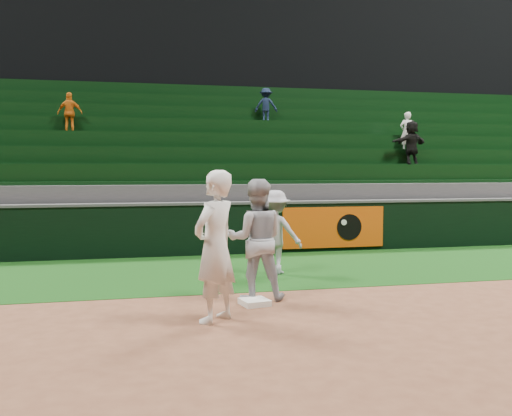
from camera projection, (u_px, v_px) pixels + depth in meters
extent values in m
plane|color=brown|center=(262.00, 306.00, 8.51)|extent=(70.00, 70.00, 0.00)
cube|color=#0D370D|center=(227.00, 270.00, 11.42)|extent=(36.00, 4.20, 0.01)
cube|color=black|center=(171.00, 78.00, 25.07)|extent=(40.00, 12.00, 12.00)
cube|color=white|center=(255.00, 302.00, 8.54)|extent=(0.46, 0.46, 0.09)
imported|color=white|center=(215.00, 246.00, 7.56)|extent=(0.87, 0.86, 2.03)
imported|color=#A5A7B0|center=(256.00, 240.00, 8.86)|extent=(1.02, 0.85, 1.88)
imported|color=#A3A4B0|center=(275.00, 232.00, 11.01)|extent=(1.20, 1.08, 1.62)
cube|color=black|center=(211.00, 229.00, 13.52)|extent=(36.00, 0.35, 1.20)
cube|color=#D84C0A|center=(334.00, 227.00, 14.00)|extent=(2.60, 0.05, 1.00)
cylinder|color=black|center=(349.00, 227.00, 14.06)|extent=(0.64, 0.02, 0.64)
cylinder|color=white|center=(344.00, 222.00, 14.00)|extent=(0.14, 0.02, 0.14)
cube|color=#424244|center=(211.00, 203.00, 13.48)|extent=(36.00, 0.40, 0.06)
cube|color=#3C3C3E|center=(207.00, 217.00, 14.21)|extent=(36.00, 0.85, 1.65)
cube|color=black|center=(206.00, 174.00, 14.39)|extent=(36.00, 0.14, 0.50)
cube|color=black|center=(207.00, 183.00, 14.23)|extent=(36.00, 0.45, 0.08)
cube|color=#3C3C3E|center=(203.00, 206.00, 15.02)|extent=(36.00, 0.85, 2.10)
cube|color=black|center=(201.00, 157.00, 15.18)|extent=(36.00, 0.14, 0.50)
cube|color=black|center=(202.00, 165.00, 15.03)|extent=(36.00, 0.45, 0.08)
cube|color=#3C3C3E|center=(199.00, 196.00, 15.84)|extent=(36.00, 0.85, 2.55)
cube|color=black|center=(197.00, 141.00, 15.98)|extent=(36.00, 0.14, 0.50)
cube|color=black|center=(198.00, 149.00, 15.83)|extent=(36.00, 0.45, 0.08)
cube|color=#3C3C3E|center=(195.00, 187.00, 16.65)|extent=(36.00, 0.85, 3.00)
cube|color=black|center=(194.00, 127.00, 16.77)|extent=(36.00, 0.14, 0.50)
cube|color=black|center=(194.00, 134.00, 16.62)|extent=(36.00, 0.45, 0.08)
cube|color=#3C3C3E|center=(192.00, 179.00, 17.46)|extent=(36.00, 0.85, 3.45)
cube|color=black|center=(190.00, 115.00, 17.57)|extent=(36.00, 0.14, 0.50)
cube|color=black|center=(191.00, 121.00, 17.42)|extent=(36.00, 0.45, 0.08)
cube|color=#3C3C3E|center=(189.00, 171.00, 18.27)|extent=(36.00, 0.85, 3.90)
cube|color=black|center=(187.00, 103.00, 18.36)|extent=(36.00, 0.14, 0.50)
cube|color=black|center=(188.00, 109.00, 18.21)|extent=(36.00, 0.45, 0.08)
cube|color=#3C3C3E|center=(186.00, 164.00, 19.08)|extent=(36.00, 0.85, 4.35)
cube|color=black|center=(185.00, 92.00, 19.16)|extent=(36.00, 0.14, 0.50)
cube|color=black|center=(185.00, 98.00, 19.01)|extent=(36.00, 0.45, 0.08)
imported|color=#C96512|center=(70.00, 113.00, 15.70)|extent=(0.70, 0.36, 1.14)
imported|color=black|center=(411.00, 144.00, 16.18)|extent=(1.27, 0.73, 1.30)
imported|color=white|center=(407.00, 132.00, 17.04)|extent=(0.43, 0.29, 1.17)
imported|color=black|center=(266.00, 106.00, 17.77)|extent=(0.80, 0.60, 1.09)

